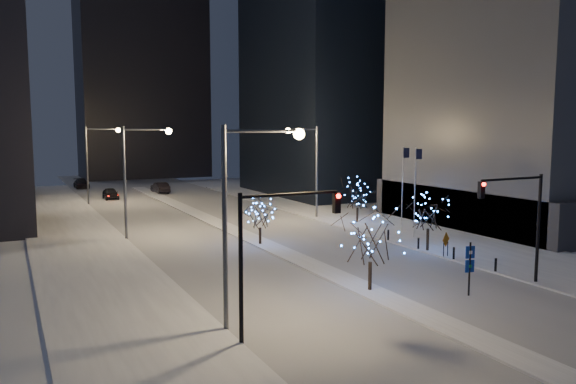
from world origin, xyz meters
TOP-DOWN VIEW (x-y plane):
  - ground at (0.00, 0.00)m, footprint 160.00×160.00m
  - road at (0.00, 35.00)m, footprint 20.00×130.00m
  - median at (0.00, 30.00)m, footprint 2.00×80.00m
  - east_sidewalk at (15.00, 20.00)m, footprint 10.00×90.00m
  - west_sidewalk at (-14.00, 20.00)m, footprint 8.00×90.00m
  - midrise_block at (34.00, 18.00)m, footprint 30.00×22.00m
  - plinth at (34.00, 18.00)m, footprint 30.00×24.00m
  - horizon_block at (6.00, 92.00)m, footprint 24.00×14.00m
  - street_lamp_w_near at (-8.94, 2.00)m, footprint 4.40×0.56m
  - street_lamp_w_mid at (-8.94, 27.00)m, footprint 4.40×0.56m
  - street_lamp_w_far at (-8.94, 52.00)m, footprint 4.40×0.56m
  - street_lamp_east at (10.08, 30.00)m, footprint 3.90×0.56m
  - traffic_signal_west at (-8.44, -0.00)m, footprint 5.26×0.43m
  - traffic_signal_east at (8.94, 1.00)m, footprint 5.26×0.43m
  - flagpoles at (13.37, 17.25)m, footprint 1.35×2.60m
  - bollards at (10.20, 10.00)m, footprint 0.16×12.16m
  - car_near at (-6.42, 57.17)m, footprint 1.89×4.58m
  - car_mid at (1.50, 61.11)m, footprint 1.90×5.07m
  - car_far at (-8.31, 73.87)m, footprint 2.18×5.17m
  - holiday_tree_median_near at (0.06, 4.29)m, footprint 5.32×5.32m
  - holiday_tree_median_far at (-0.39, 19.57)m, footprint 3.75×3.75m
  - holiday_tree_plaza_near at (10.50, 11.26)m, footprint 4.47×4.47m
  - holiday_tree_plaza_far at (13.09, 25.13)m, footprint 4.02×4.02m
  - wayfinding_sign at (4.82, 1.00)m, footprint 0.57×0.19m
  - construction_sign at (10.30, 8.98)m, footprint 1.05×0.49m

SIDE VIEW (x-z plane):
  - ground at x=0.00m, z-range 0.00..0.00m
  - road at x=0.00m, z-range 0.00..0.02m
  - median at x=0.00m, z-range 0.00..0.15m
  - east_sidewalk at x=15.00m, z-range 0.00..0.15m
  - west_sidewalk at x=-14.00m, z-range 0.00..0.15m
  - bollards at x=10.20m, z-range 0.15..1.05m
  - car_far at x=-8.31m, z-range 0.00..1.49m
  - car_near at x=-6.42m, z-range 0.00..1.55m
  - car_mid at x=1.50m, z-range 0.00..1.65m
  - construction_sign at x=10.30m, z-range 0.34..2.20m
  - wayfinding_sign at x=4.82m, z-range 0.37..3.58m
  - plinth at x=34.00m, z-range 0.00..4.00m
  - holiday_tree_median_far at x=-0.39m, z-range 0.72..4.58m
  - holiday_tree_plaza_far at x=13.09m, z-range 0.75..5.21m
  - holiday_tree_plaza_near at x=10.50m, z-range 0.88..5.48m
  - holiday_tree_median_near at x=0.06m, z-range 0.83..6.17m
  - traffic_signal_west at x=-8.44m, z-range 1.26..8.26m
  - traffic_signal_east at x=8.94m, z-range 1.26..8.26m
  - flagpoles at x=13.37m, z-range 0.80..8.80m
  - street_lamp_east at x=10.08m, z-range 1.45..11.45m
  - street_lamp_w_near at x=-8.94m, z-range 1.50..11.50m
  - street_lamp_w_mid at x=-8.94m, z-range 1.50..11.50m
  - street_lamp_w_far at x=-8.94m, z-range 1.50..11.50m
  - midrise_block at x=34.00m, z-range 0.00..30.00m
  - horizon_block at x=6.00m, z-range 0.00..42.00m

